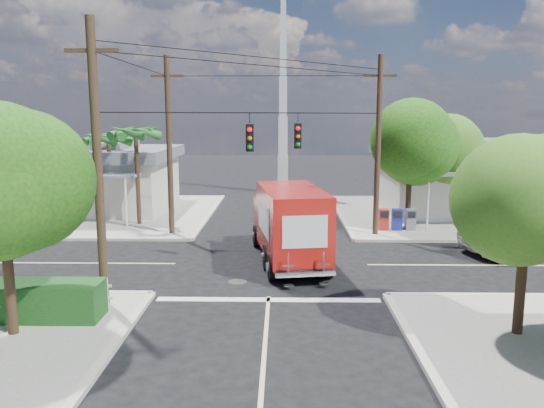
{
  "coord_description": "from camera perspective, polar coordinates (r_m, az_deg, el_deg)",
  "views": [
    {
      "loc": [
        0.45,
        -21.27,
        6.12
      ],
      "look_at": [
        0.0,
        2.0,
        2.2
      ],
      "focal_mm": 35.0,
      "sensor_mm": 36.0,
      "label": 1
    }
  ],
  "objects": [
    {
      "name": "vending_boxes",
      "position": [
        28.64,
        13.29,
        -1.63
      ],
      "size": [
        1.9,
        0.5,
        1.1
      ],
      "color": "#AC1E1A",
      "rests_on": "sidewalk_ne"
    },
    {
      "name": "parked_car",
      "position": [
        26.04,
        25.6,
        -3.23
      ],
      "size": [
        6.07,
        3.84,
        1.56
      ],
      "primitive_type": "imported",
      "rotation": [
        0.0,
        0.0,
        1.81
      ],
      "color": "silver",
      "rests_on": "ground"
    },
    {
      "name": "tree_se",
      "position": [
        15.62,
        25.93,
        0.95
      ],
      "size": [
        3.67,
        3.54,
        5.62
      ],
      "color": "#422D1C",
      "rests_on": "sidewalk_se"
    },
    {
      "name": "palm_nw_back",
      "position": [
        31.89,
        -17.19,
        6.53
      ],
      "size": [
        3.01,
        3.08,
        5.19
      ],
      "color": "#422D1C",
      "rests_on": "sidewalk_nw"
    },
    {
      "name": "sidewalk_nw",
      "position": [
        34.62,
        -18.02,
        -0.98
      ],
      "size": [
        14.12,
        14.12,
        0.14
      ],
      "color": "gray",
      "rests_on": "ground"
    },
    {
      "name": "sidewalk_ne",
      "position": [
        34.33,
        18.78,
        -1.1
      ],
      "size": [
        14.12,
        14.12,
        0.14
      ],
      "color": "gray",
      "rests_on": "ground"
    },
    {
      "name": "palm_nw_front",
      "position": [
        29.86,
        -14.45,
        7.19
      ],
      "size": [
        3.01,
        3.08,
        5.59
      ],
      "color": "#422D1C",
      "rests_on": "sidewalk_nw"
    },
    {
      "name": "building_nw",
      "position": [
        36.16,
        -19.06,
        2.85
      ],
      "size": [
        10.8,
        10.2,
        4.3
      ],
      "color": "beige",
      "rests_on": "sidewalk_nw"
    },
    {
      "name": "tree_sw_front",
      "position": [
        15.71,
        -27.18,
        1.97
      ],
      "size": [
        3.88,
        3.78,
        6.03
      ],
      "color": "#422D1C",
      "rests_on": "sidewalk_sw"
    },
    {
      "name": "tree_ne_front",
      "position": [
        28.86,
        14.75,
        6.56
      ],
      "size": [
        4.21,
        4.14,
        6.66
      ],
      "color": "#422D1C",
      "rests_on": "sidewalk_ne"
    },
    {
      "name": "radio_tower",
      "position": [
        41.27,
        1.19,
        8.89
      ],
      "size": [
        0.8,
        0.8,
        17.0
      ],
      "color": "silver",
      "rests_on": "ground"
    },
    {
      "name": "tree_ne_back",
      "position": [
        31.7,
        18.37,
        5.58
      ],
      "size": [
        3.77,
        3.66,
        5.82
      ],
      "color": "#422D1C",
      "rests_on": "sidewalk_ne"
    },
    {
      "name": "road_markings",
      "position": [
        20.72,
        -0.19,
        -7.6
      ],
      "size": [
        32.0,
        32.0,
        0.01
      ],
      "color": "beige",
      "rests_on": "ground"
    },
    {
      "name": "utility_poles",
      "position": [
        23.0,
        -3.99,
        5.93
      ],
      "size": [
        12.0,
        10.68,
        9.0
      ],
      "color": "#473321",
      "rests_on": "ground"
    },
    {
      "name": "delivery_truck",
      "position": [
        22.19,
        1.84,
        -2.13
      ],
      "size": [
        3.36,
        7.64,
        3.2
      ],
      "color": "black",
      "rests_on": "ground"
    },
    {
      "name": "building_ne",
      "position": [
        35.55,
        20.94,
        2.79
      ],
      "size": [
        11.8,
        10.2,
        4.5
      ],
      "color": "silver",
      "rests_on": "sidewalk_ne"
    },
    {
      "name": "ground",
      "position": [
        22.13,
        -0.1,
        -6.49
      ],
      "size": [
        120.0,
        120.0,
        0.0
      ],
      "primitive_type": "plane",
      "color": "black",
      "rests_on": "ground"
    },
    {
      "name": "picket_fence",
      "position": [
        18.52,
        -25.71,
        -8.49
      ],
      "size": [
        5.94,
        0.06,
        1.0
      ],
      "color": "silver",
      "rests_on": "sidewalk_sw"
    }
  ]
}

